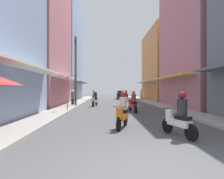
% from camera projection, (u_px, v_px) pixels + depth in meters
% --- Properties ---
extents(ground_plane, '(89.00, 89.00, 0.00)m').
position_uv_depth(ground_plane, '(116.00, 105.00, 20.15)').
color(ground_plane, '#4C4C4F').
extents(sidewalk_left, '(1.80, 48.45, 0.12)m').
position_uv_depth(sidewalk_left, '(71.00, 105.00, 20.01)').
color(sidewalk_left, '#9E9991').
rests_on(sidewalk_left, ground).
extents(sidewalk_right, '(1.80, 48.45, 0.12)m').
position_uv_depth(sidewalk_right, '(160.00, 105.00, 20.30)').
color(sidewalk_right, '#ADA89E').
rests_on(sidewalk_right, ground).
extents(building_left_mid, '(7.05, 9.69, 14.04)m').
position_uv_depth(building_left_mid, '(34.00, 38.00, 20.00)').
color(building_left_mid, '#B7727F').
rests_on(building_left_mid, ground).
extents(building_left_far, '(7.05, 11.63, 17.64)m').
position_uv_depth(building_left_far, '(60.00, 45.00, 31.41)').
color(building_left_far, '#8CA5CC').
rests_on(building_left_far, ground).
extents(building_right_mid, '(7.05, 10.30, 14.51)m').
position_uv_depth(building_right_mid, '(205.00, 31.00, 18.64)').
color(building_right_mid, '#B7727F').
rests_on(building_right_mid, ground).
extents(building_right_far, '(7.05, 10.81, 10.63)m').
position_uv_depth(building_right_far, '(167.00, 66.00, 30.01)').
color(building_right_far, '#D88C4C').
rests_on(building_right_far, ground).
extents(motorbike_silver, '(0.62, 1.79, 1.58)m').
position_uv_depth(motorbike_silver, '(95.00, 99.00, 18.98)').
color(motorbike_silver, black).
rests_on(motorbike_silver, ground).
extents(motorbike_white, '(0.75, 1.74, 1.58)m').
position_uv_depth(motorbike_white, '(179.00, 117.00, 6.76)').
color(motorbike_white, black).
rests_on(motorbike_white, ground).
extents(motorbike_orange, '(0.74, 1.74, 1.58)m').
position_uv_depth(motorbike_orange, '(123.00, 112.00, 8.27)').
color(motorbike_orange, black).
rests_on(motorbike_orange, ground).
extents(motorbike_maroon, '(0.58, 1.80, 1.58)m').
position_uv_depth(motorbike_maroon, '(94.00, 96.00, 28.31)').
color(motorbike_maroon, black).
rests_on(motorbike_maroon, ground).
extents(motorbike_red, '(0.61, 1.79, 1.58)m').
position_uv_depth(motorbike_red, '(133.00, 103.00, 14.04)').
color(motorbike_red, black).
rests_on(motorbike_red, ground).
extents(parked_car, '(1.88, 4.15, 1.45)m').
position_uv_depth(parked_car, '(122.00, 95.00, 33.58)').
color(parked_car, black).
rests_on(parked_car, ground).
extents(pedestrian_far, '(0.44, 0.44, 1.63)m').
position_uv_depth(pedestrian_far, '(73.00, 97.00, 19.66)').
color(pedestrian_far, '#262628').
rests_on(pedestrian_far, ground).
extents(pedestrian_foreground, '(0.34, 0.34, 1.70)m').
position_uv_depth(pedestrian_foreground, '(141.00, 95.00, 28.19)').
color(pedestrian_foreground, '#BF8C3F').
rests_on(pedestrian_foreground, ground).
extents(utility_pole, '(0.20, 1.20, 6.74)m').
position_uv_depth(utility_pole, '(76.00, 71.00, 18.61)').
color(utility_pole, '#4C4C4F').
rests_on(utility_pole, ground).
extents(street_sign_no_entry, '(0.07, 0.60, 2.65)m').
position_uv_depth(street_sign_no_entry, '(67.00, 89.00, 14.16)').
color(street_sign_no_entry, gray).
rests_on(street_sign_no_entry, ground).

